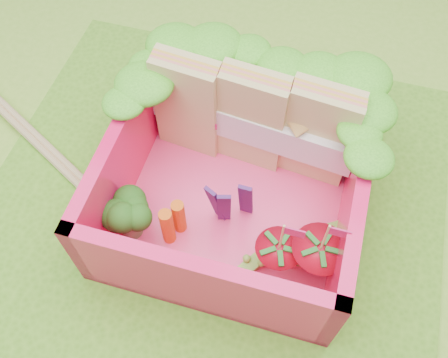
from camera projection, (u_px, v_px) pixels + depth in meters
ground at (210, 213)px, 2.88m from camera, size 14.00×14.00×0.00m
placemat at (210, 212)px, 2.86m from camera, size 2.60×2.60×0.03m
bento_floor at (235, 202)px, 2.85m from camera, size 1.30×1.30×0.05m
bento_box at (236, 179)px, 2.64m from camera, size 1.30×1.30×0.55m
lettuce_ruffle at (259, 77)px, 2.58m from camera, size 1.43×0.77×0.11m
sandwich_stack at (253, 120)px, 2.73m from camera, size 1.19×0.29×0.65m
broccoli at (127, 215)px, 2.57m from camera, size 0.31×0.31×0.27m
carrot_sticks at (173, 222)px, 2.61m from camera, size 0.11×0.15×0.28m
purple_wedges at (229, 204)px, 2.60m from camera, size 0.21×0.11×0.38m
strawberry_left at (277, 257)px, 2.51m from camera, size 0.24×0.24×0.48m
strawberry_right at (316, 259)px, 2.48m from camera, size 0.28×0.28×0.52m
snap_peas at (296, 253)px, 2.63m from camera, size 0.58×0.53×0.05m
chopsticks at (42, 145)px, 3.07m from camera, size 1.95×1.05×0.05m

